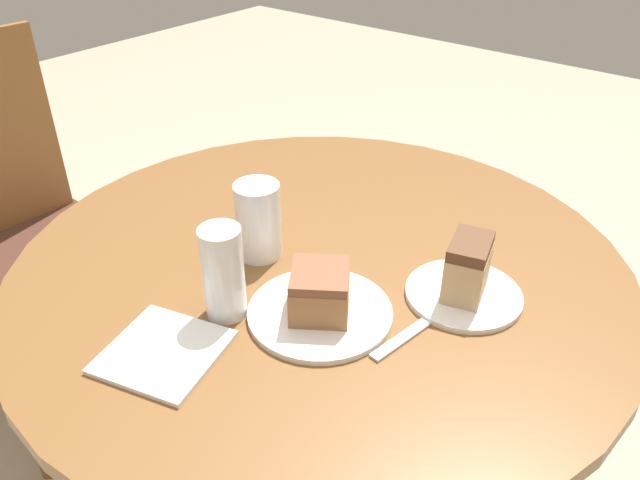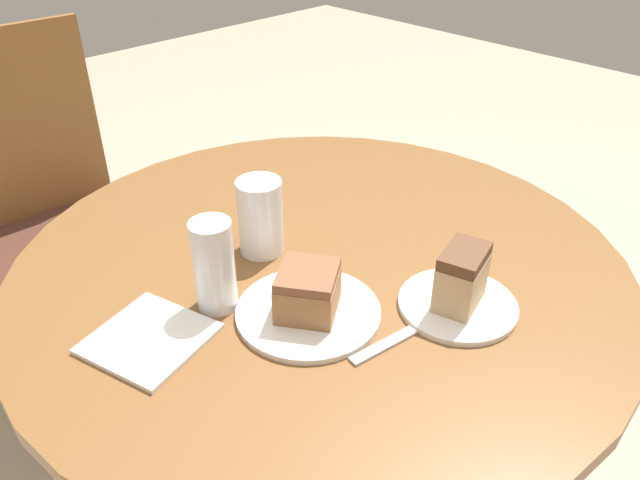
{
  "view_description": "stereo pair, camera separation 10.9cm",
  "coord_description": "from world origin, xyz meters",
  "px_view_note": "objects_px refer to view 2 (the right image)",
  "views": [
    {
      "loc": [
        -0.72,
        -0.58,
        1.41
      ],
      "look_at": [
        0.0,
        0.0,
        0.82
      ],
      "focal_mm": 35.0,
      "sensor_mm": 36.0,
      "label": 1
    },
    {
      "loc": [
        -0.64,
        -0.66,
        1.41
      ],
      "look_at": [
        0.0,
        0.0,
        0.82
      ],
      "focal_mm": 35.0,
      "sensor_mm": 36.0,
      "label": 2
    }
  ],
  "objects_px": {
    "plate_near": "(457,305)",
    "glass_water": "(261,220)",
    "chair": "(56,216)",
    "plate_far": "(308,312)",
    "cake_slice_far": "(308,291)",
    "glass_lemonade": "(214,269)",
    "cake_slice_near": "(462,277)"
  },
  "relations": [
    {
      "from": "chair",
      "to": "plate_far",
      "type": "bearing_deg",
      "value": -87.31
    },
    {
      "from": "chair",
      "to": "plate_far",
      "type": "relative_size",
      "value": 4.42
    },
    {
      "from": "plate_near",
      "to": "glass_lemonade",
      "type": "xyz_separation_m",
      "value": [
        -0.27,
        0.27,
        0.07
      ]
    },
    {
      "from": "chair",
      "to": "glass_lemonade",
      "type": "relative_size",
      "value": 6.56
    },
    {
      "from": "plate_far",
      "to": "glass_lemonade",
      "type": "height_order",
      "value": "glass_lemonade"
    },
    {
      "from": "cake_slice_far",
      "to": "plate_far",
      "type": "bearing_deg",
      "value": 153.43
    },
    {
      "from": "chair",
      "to": "cake_slice_near",
      "type": "xyz_separation_m",
      "value": [
        0.18,
        -1.18,
        0.31
      ]
    },
    {
      "from": "plate_near",
      "to": "glass_lemonade",
      "type": "height_order",
      "value": "glass_lemonade"
    },
    {
      "from": "cake_slice_near",
      "to": "glass_water",
      "type": "xyz_separation_m",
      "value": [
        -0.12,
        0.35,
        0.0
      ]
    },
    {
      "from": "chair",
      "to": "glass_lemonade",
      "type": "bearing_deg",
      "value": -92.76
    },
    {
      "from": "cake_slice_near",
      "to": "cake_slice_far",
      "type": "relative_size",
      "value": 0.81
    },
    {
      "from": "glass_water",
      "to": "chair",
      "type": "bearing_deg",
      "value": 94.54
    },
    {
      "from": "chair",
      "to": "plate_far",
      "type": "height_order",
      "value": "chair"
    },
    {
      "from": "cake_slice_far",
      "to": "glass_water",
      "type": "height_order",
      "value": "glass_water"
    },
    {
      "from": "cake_slice_near",
      "to": "glass_lemonade",
      "type": "relative_size",
      "value": 0.68
    },
    {
      "from": "plate_far",
      "to": "cake_slice_far",
      "type": "xyz_separation_m",
      "value": [
        0.0,
        -0.0,
        0.04
      ]
    },
    {
      "from": "glass_lemonade",
      "to": "glass_water",
      "type": "xyz_separation_m",
      "value": [
        0.15,
        0.07,
        -0.01
      ]
    },
    {
      "from": "chair",
      "to": "plate_far",
      "type": "xyz_separation_m",
      "value": [
        -0.0,
        -1.03,
        0.26
      ]
    },
    {
      "from": "cake_slice_far",
      "to": "glass_lemonade",
      "type": "height_order",
      "value": "glass_lemonade"
    },
    {
      "from": "chair",
      "to": "plate_near",
      "type": "relative_size",
      "value": 5.34
    },
    {
      "from": "plate_near",
      "to": "glass_water",
      "type": "height_order",
      "value": "glass_water"
    },
    {
      "from": "plate_far",
      "to": "glass_water",
      "type": "distance_m",
      "value": 0.21
    },
    {
      "from": "chair",
      "to": "cake_slice_far",
      "type": "height_order",
      "value": "chair"
    },
    {
      "from": "plate_far",
      "to": "plate_near",
      "type": "bearing_deg",
      "value": -40.02
    },
    {
      "from": "plate_near",
      "to": "cake_slice_far",
      "type": "distance_m",
      "value": 0.24
    },
    {
      "from": "plate_far",
      "to": "cake_slice_near",
      "type": "height_order",
      "value": "cake_slice_near"
    },
    {
      "from": "cake_slice_far",
      "to": "glass_water",
      "type": "relative_size",
      "value": 0.93
    },
    {
      "from": "plate_near",
      "to": "glass_water",
      "type": "bearing_deg",
      "value": 108.51
    },
    {
      "from": "glass_lemonade",
      "to": "glass_water",
      "type": "bearing_deg",
      "value": 25.58
    },
    {
      "from": "chair",
      "to": "plate_near",
      "type": "distance_m",
      "value": 1.22
    },
    {
      "from": "plate_far",
      "to": "glass_water",
      "type": "xyz_separation_m",
      "value": [
        0.07,
        0.19,
        0.06
      ]
    },
    {
      "from": "chair",
      "to": "glass_water",
      "type": "distance_m",
      "value": 0.9
    }
  ]
}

